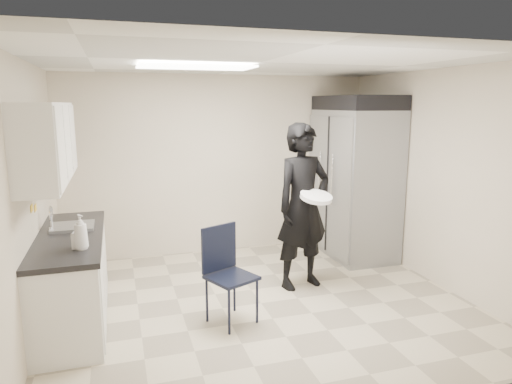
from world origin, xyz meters
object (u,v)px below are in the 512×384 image
object	(u,v)px
lower_counter	(72,280)
commercial_fridge	(354,183)
man_tuxedo	(303,207)
folding_chair	(232,278)

from	to	relation	value
lower_counter	commercial_fridge	xyz separation A→B (m)	(3.78, 1.07, 0.62)
lower_counter	man_tuxedo	size ratio (longest dim) A/B	0.96
commercial_fridge	folding_chair	world-z (taller)	commercial_fridge
commercial_fridge	man_tuxedo	xyz separation A→B (m)	(-1.20, -0.93, -0.06)
commercial_fridge	man_tuxedo	world-z (taller)	commercial_fridge
lower_counter	man_tuxedo	bearing A→B (deg)	3.26
lower_counter	commercial_fridge	distance (m)	3.98
commercial_fridge	folding_chair	distance (m)	2.82
lower_counter	commercial_fridge	size ratio (longest dim) A/B	0.90
commercial_fridge	folding_chair	size ratio (longest dim) A/B	2.20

